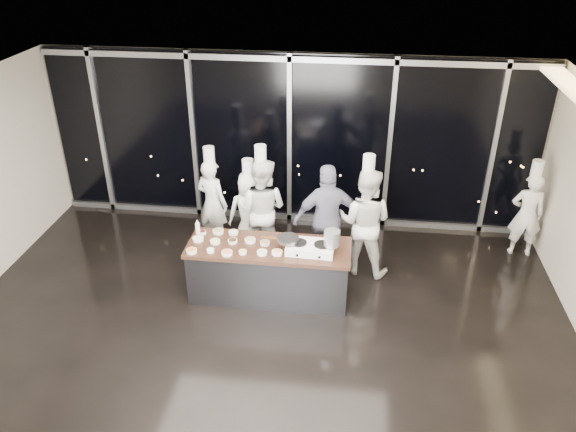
{
  "coord_description": "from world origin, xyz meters",
  "views": [
    {
      "loc": [
        1.19,
        -6.15,
        5.34
      ],
      "look_at": [
        0.25,
        1.2,
        1.27
      ],
      "focal_mm": 35.0,
      "sensor_mm": 36.0,
      "label": 1
    }
  ],
  "objects_px": {
    "chef_far_left": "(212,202)",
    "stove": "(310,247)",
    "demo_counter": "(269,271)",
    "chef_right": "(365,221)",
    "chef_left": "(249,211)",
    "guest": "(328,219)",
    "frying_pan": "(288,239)",
    "chef_side": "(527,213)",
    "chef_center": "(262,209)",
    "stock_pot": "(332,238)"
  },
  "relations": [
    {
      "from": "chef_far_left",
      "to": "chef_right",
      "type": "bearing_deg",
      "value": -167.78
    },
    {
      "from": "chef_far_left",
      "to": "chef_right",
      "type": "height_order",
      "value": "chef_right"
    },
    {
      "from": "stove",
      "to": "chef_side",
      "type": "distance_m",
      "value": 3.98
    },
    {
      "from": "frying_pan",
      "to": "chef_left",
      "type": "relative_size",
      "value": 0.33
    },
    {
      "from": "stove",
      "to": "guest",
      "type": "relative_size",
      "value": 0.38
    },
    {
      "from": "chef_side",
      "to": "chef_right",
      "type": "bearing_deg",
      "value": 19.79
    },
    {
      "from": "chef_left",
      "to": "chef_center",
      "type": "bearing_deg",
      "value": 128.59
    },
    {
      "from": "demo_counter",
      "to": "guest",
      "type": "bearing_deg",
      "value": 46.01
    },
    {
      "from": "demo_counter",
      "to": "chef_side",
      "type": "relative_size",
      "value": 1.4
    },
    {
      "from": "demo_counter",
      "to": "chef_far_left",
      "type": "relative_size",
      "value": 1.31
    },
    {
      "from": "demo_counter",
      "to": "chef_left",
      "type": "relative_size",
      "value": 1.42
    },
    {
      "from": "frying_pan",
      "to": "chef_right",
      "type": "distance_m",
      "value": 1.47
    },
    {
      "from": "stock_pot",
      "to": "chef_left",
      "type": "bearing_deg",
      "value": 137.34
    },
    {
      "from": "chef_center",
      "to": "chef_far_left",
      "type": "bearing_deg",
      "value": -5.39
    },
    {
      "from": "stove",
      "to": "chef_side",
      "type": "relative_size",
      "value": 0.4
    },
    {
      "from": "chef_right",
      "to": "frying_pan",
      "type": "bearing_deg",
      "value": 53.37
    },
    {
      "from": "demo_counter",
      "to": "stove",
      "type": "distance_m",
      "value": 0.81
    },
    {
      "from": "frying_pan",
      "to": "stock_pot",
      "type": "xyz_separation_m",
      "value": [
        0.65,
        -0.04,
        0.09
      ]
    },
    {
      "from": "stove",
      "to": "chef_far_left",
      "type": "bearing_deg",
      "value": 144.15
    },
    {
      "from": "stove",
      "to": "chef_far_left",
      "type": "height_order",
      "value": "chef_far_left"
    },
    {
      "from": "chef_center",
      "to": "chef_left",
      "type": "bearing_deg",
      "value": -24.05
    },
    {
      "from": "chef_right",
      "to": "stock_pot",
      "type": "bearing_deg",
      "value": 77.58
    },
    {
      "from": "demo_counter",
      "to": "frying_pan",
      "type": "xyz_separation_m",
      "value": [
        0.29,
        -0.04,
        0.61
      ]
    },
    {
      "from": "chef_right",
      "to": "demo_counter",
      "type": "bearing_deg",
      "value": 46.08
    },
    {
      "from": "chef_center",
      "to": "chef_right",
      "type": "xyz_separation_m",
      "value": [
        1.71,
        -0.22,
        0.01
      ]
    },
    {
      "from": "guest",
      "to": "chef_side",
      "type": "height_order",
      "value": "guest"
    },
    {
      "from": "stove",
      "to": "chef_right",
      "type": "distance_m",
      "value": 1.24
    },
    {
      "from": "chef_right",
      "to": "stove",
      "type": "bearing_deg",
      "value": 64.26
    },
    {
      "from": "demo_counter",
      "to": "chef_side",
      "type": "height_order",
      "value": "chef_side"
    },
    {
      "from": "guest",
      "to": "chef_left",
      "type": "bearing_deg",
      "value": -31.74
    },
    {
      "from": "chef_far_left",
      "to": "chef_right",
      "type": "relative_size",
      "value": 0.9
    },
    {
      "from": "chef_far_left",
      "to": "stove",
      "type": "bearing_deg",
      "value": 164.63
    },
    {
      "from": "chef_left",
      "to": "chef_right",
      "type": "height_order",
      "value": "chef_right"
    },
    {
      "from": "stove",
      "to": "demo_counter",
      "type": "bearing_deg",
      "value": 176.8
    },
    {
      "from": "chef_far_left",
      "to": "guest",
      "type": "xyz_separation_m",
      "value": [
        2.04,
        -0.53,
        0.1
      ]
    },
    {
      "from": "chef_far_left",
      "to": "chef_side",
      "type": "bearing_deg",
      "value": -153.17
    },
    {
      "from": "stove",
      "to": "chef_right",
      "type": "relative_size",
      "value": 0.34
    },
    {
      "from": "chef_left",
      "to": "chef_side",
      "type": "xyz_separation_m",
      "value": [
        4.7,
        0.48,
        0.03
      ]
    },
    {
      "from": "frying_pan",
      "to": "chef_left",
      "type": "distance_m",
      "value": 1.6
    },
    {
      "from": "chef_left",
      "to": "stove",
      "type": "bearing_deg",
      "value": 114.42
    },
    {
      "from": "stock_pot",
      "to": "chef_left",
      "type": "xyz_separation_m",
      "value": [
        -1.48,
        1.37,
        -0.39
      ]
    },
    {
      "from": "stock_pot",
      "to": "chef_left",
      "type": "relative_size",
      "value": 0.13
    },
    {
      "from": "frying_pan",
      "to": "chef_far_left",
      "type": "bearing_deg",
      "value": 138.89
    },
    {
      "from": "chef_left",
      "to": "frying_pan",
      "type": "bearing_deg",
      "value": 105.61
    },
    {
      "from": "chef_right",
      "to": "chef_far_left",
      "type": "bearing_deg",
      "value": 3.19
    },
    {
      "from": "frying_pan",
      "to": "chef_side",
      "type": "height_order",
      "value": "chef_side"
    },
    {
      "from": "demo_counter",
      "to": "stock_pot",
      "type": "xyz_separation_m",
      "value": [
        0.94,
        -0.07,
        0.7
      ]
    },
    {
      "from": "chef_side",
      "to": "stove",
      "type": "bearing_deg",
      "value": 29.55
    },
    {
      "from": "chef_center",
      "to": "chef_side",
      "type": "relative_size",
      "value": 1.17
    },
    {
      "from": "chef_center",
      "to": "chef_side",
      "type": "distance_m",
      "value": 4.5
    }
  ]
}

